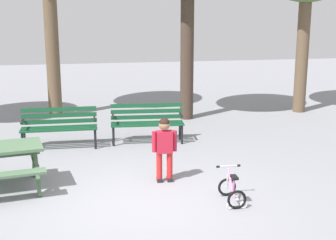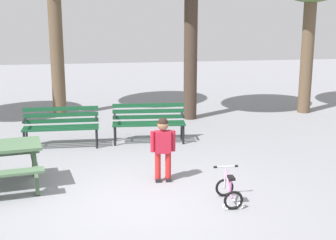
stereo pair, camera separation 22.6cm
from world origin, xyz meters
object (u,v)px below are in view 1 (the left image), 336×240
at_px(park_bench_left, 147,120).
at_px(child_standing, 164,144).
at_px(kids_bicycle, 232,190).
at_px(park_bench_far_left, 59,124).

distance_m(park_bench_left, child_standing, 2.50).
height_order(park_bench_left, kids_bicycle, park_bench_left).
height_order(child_standing, kids_bicycle, child_standing).
relative_size(park_bench_far_left, kids_bicycle, 2.86).
bearing_deg(park_bench_far_left, kids_bicycle, -51.92).
relative_size(park_bench_far_left, child_standing, 1.41).
bearing_deg(park_bench_left, park_bench_far_left, -177.54).
relative_size(child_standing, kids_bicycle, 2.03).
bearing_deg(child_standing, kids_bicycle, -51.25).
bearing_deg(park_bench_left, child_standing, -90.75).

